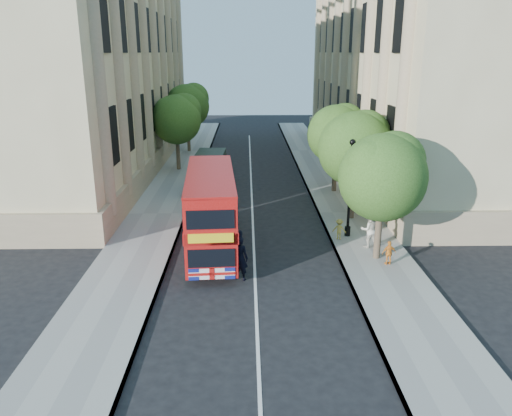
{
  "coord_description": "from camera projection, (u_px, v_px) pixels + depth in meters",
  "views": [
    {
      "loc": [
        -0.34,
        -18.77,
        9.46
      ],
      "look_at": [
        0.1,
        4.03,
        2.3
      ],
      "focal_mm": 35.0,
      "sensor_mm": 36.0,
      "label": 1
    }
  ],
  "objects": [
    {
      "name": "tree_left_far",
      "position": [
        177.0,
        117.0,
        40.32
      ],
      "size": [
        4.0,
        4.0,
        6.3
      ],
      "color": "#473828",
      "rests_on": "ground"
    },
    {
      "name": "tree_left_back",
      "position": [
        188.0,
        104.0,
        47.88
      ],
      "size": [
        4.2,
        4.2,
        6.65
      ],
      "color": "#473828",
      "rests_on": "ground"
    },
    {
      "name": "lamp_post",
      "position": [
        350.0,
        192.0,
        25.81
      ],
      "size": [
        0.32,
        0.32,
        5.16
      ],
      "color": "black",
      "rests_on": "pavement_right"
    },
    {
      "name": "child_a",
      "position": [
        389.0,
        253.0,
        22.76
      ],
      "size": [
        0.69,
        0.36,
        1.13
      ],
      "primitive_type": "imported",
      "rotation": [
        0.0,
        0.0,
        3.28
      ],
      "color": "orange",
      "rests_on": "pavement_right"
    },
    {
      "name": "box_van",
      "position": [
        210.0,
        173.0,
        34.9
      ],
      "size": [
        2.14,
        4.83,
        2.72
      ],
      "rotation": [
        0.0,
        0.0,
        -0.04
      ],
      "color": "black",
      "rests_on": "ground"
    },
    {
      "name": "tree_right_mid",
      "position": [
        356.0,
        145.0,
        28.14
      ],
      "size": [
        4.2,
        4.2,
        6.37
      ],
      "color": "#473828",
      "rests_on": "ground"
    },
    {
      "name": "tree_right_far",
      "position": [
        337.0,
        131.0,
        33.9
      ],
      "size": [
        4.0,
        4.0,
        6.15
      ],
      "color": "#473828",
      "rests_on": "ground"
    },
    {
      "name": "building_left",
      "position": [
        81.0,
        58.0,
        40.69
      ],
      "size": [
        12.0,
        38.0,
        18.0
      ],
      "primitive_type": "cube",
      "color": "tan",
      "rests_on": "ground"
    },
    {
      "name": "police_constable",
      "position": [
        240.0,
        258.0,
        21.39
      ],
      "size": [
        0.86,
        0.73,
        2.01
      ],
      "primitive_type": "imported",
      "rotation": [
        0.0,
        0.0,
        2.73
      ],
      "color": "black",
      "rests_on": "ground"
    },
    {
      "name": "double_decker_bus",
      "position": [
        211.0,
        209.0,
        24.21
      ],
      "size": [
        2.78,
        8.52,
        3.87
      ],
      "rotation": [
        0.0,
        0.0,
        0.07
      ],
      "color": "#A20E0B",
      "rests_on": "ground"
    },
    {
      "name": "pavement_left",
      "position": [
        158.0,
        214.0,
        30.16
      ],
      "size": [
        3.5,
        80.0,
        0.12
      ],
      "primitive_type": "cube",
      "color": "gray",
      "rests_on": "ground"
    },
    {
      "name": "building_right",
      "position": [
        417.0,
        58.0,
        41.2
      ],
      "size": [
        12.0,
        38.0,
        18.0
      ],
      "primitive_type": "cube",
      "color": "tan",
      "rests_on": "ground"
    },
    {
      "name": "woman_pedestrian",
      "position": [
        369.0,
        230.0,
        24.73
      ],
      "size": [
        0.93,
        0.74,
        1.83
      ],
      "primitive_type": "imported",
      "rotation": [
        0.0,
        0.0,
        3.2
      ],
      "color": "silver",
      "rests_on": "pavement_right"
    },
    {
      "name": "ground",
      "position": [
        255.0,
        290.0,
        20.75
      ],
      "size": [
        120.0,
        120.0,
        0.0
      ],
      "primitive_type": "plane",
      "color": "black",
      "rests_on": "ground"
    },
    {
      "name": "child_b",
      "position": [
        339.0,
        229.0,
        25.85
      ],
      "size": [
        0.81,
        0.62,
        1.1
      ],
      "primitive_type": "imported",
      "rotation": [
        0.0,
        0.0,
        2.81
      ],
      "color": "gold",
      "rests_on": "pavement_right"
    },
    {
      "name": "pavement_right",
      "position": [
        347.0,
        213.0,
        30.37
      ],
      "size": [
        3.5,
        80.0,
        0.12
      ],
      "primitive_type": "cube",
      "color": "gray",
      "rests_on": "ground"
    },
    {
      "name": "tree_right_near",
      "position": [
        384.0,
        173.0,
        22.48
      ],
      "size": [
        4.0,
        4.0,
        6.08
      ],
      "color": "#473828",
      "rests_on": "ground"
    }
  ]
}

